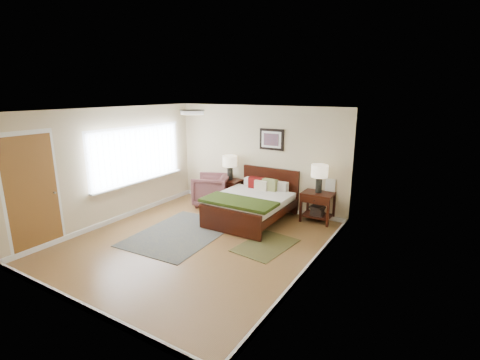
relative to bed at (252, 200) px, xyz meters
The scene contains 18 objects.
floor 1.67m from the bed, 102.57° to the right, with size 5.00×5.00×0.00m, color brown.
back_wall 1.26m from the bed, 110.52° to the left, with size 4.50×0.04×2.50m, color #CAB492.
front_wall 4.15m from the bed, 94.91° to the right, with size 4.50×0.04×2.50m, color #CAB492.
left_wall 3.13m from the bed, 148.93° to the right, with size 0.04×5.00×2.50m, color #CAB492.
right_wall 2.58m from the bed, 39.49° to the right, with size 0.04×5.00×2.50m, color #CAB492.
ceiling 2.58m from the bed, 102.57° to the right, with size 4.50×5.00×0.02m, color white.
window 2.84m from the bed, 161.20° to the right, with size 0.11×2.72×1.32m.
door 4.24m from the bed, 127.88° to the right, with size 0.06×1.00×2.18m.
ceil_fixture 2.56m from the bed, 102.57° to the right, with size 0.44×0.44×0.08m.
bed is the anchor object (origin of this frame).
wall_art 1.54m from the bed, 89.96° to the left, with size 0.62×0.05×0.50m.
nightstand_left 1.24m from the bed, 146.72° to the left, with size 0.54×0.49×0.65m.
nightstand_right 1.44m from the bed, 28.63° to the left, with size 0.67×0.50×0.67m.
lamp_left 1.39m from the bed, 145.88° to the left, with size 0.36×0.36×0.61m.
lamp_right 1.58m from the bed, 29.07° to the left, with size 0.36×0.36×0.61m.
armchair 1.48m from the bed, 163.26° to the left, with size 0.84×0.87×0.79m, color brown.
rug_persian 1.73m from the bed, 121.61° to the right, with size 1.57×2.21×0.01m, color #0B1A38.
rug_navy 1.43m from the bed, 49.56° to the right, with size 0.82×1.23×0.01m, color black.
Camera 1 is at (3.93, -4.86, 2.82)m, focal length 26.00 mm.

